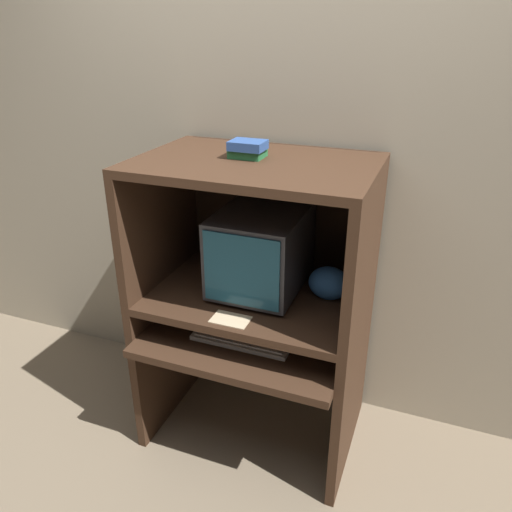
{
  "coord_description": "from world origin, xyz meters",
  "views": [
    {
      "loc": [
        0.71,
        -1.5,
        1.89
      ],
      "look_at": [
        0.0,
        0.34,
        0.97
      ],
      "focal_mm": 35.0,
      "sensor_mm": 36.0,
      "label": 1
    }
  ],
  "objects": [
    {
      "name": "hutch_upper",
      "position": [
        0.0,
        0.37,
        1.19
      ],
      "size": [
        0.98,
        0.67,
        0.6
      ],
      "color": "#382316",
      "rests_on": "desk_monitor_shelf"
    },
    {
      "name": "keyboard",
      "position": [
        -0.0,
        0.17,
        0.64
      ],
      "size": [
        0.44,
        0.14,
        0.03
      ],
      "color": "beige",
      "rests_on": "desk_base"
    },
    {
      "name": "wall_back",
      "position": [
        0.0,
        0.73,
        1.3
      ],
      "size": [
        6.0,
        0.06,
        2.6
      ],
      "color": "gray",
      "rests_on": "ground_plane"
    },
    {
      "name": "mouse",
      "position": [
        0.29,
        0.19,
        0.64
      ],
      "size": [
        0.06,
        0.04,
        0.03
      ],
      "color": "black",
      "rests_on": "desk_base"
    },
    {
      "name": "snack_bag",
      "position": [
        0.32,
        0.4,
        0.86
      ],
      "size": [
        0.18,
        0.14,
        0.15
      ],
      "color": "#336BB7",
      "rests_on": "desk_monitor_shelf"
    },
    {
      "name": "book_stack",
      "position": [
        -0.04,
        0.36,
        1.43
      ],
      "size": [
        0.15,
        0.13,
        0.07
      ],
      "color": "#236638",
      "rests_on": "hutch_upper"
    },
    {
      "name": "ground_plane",
      "position": [
        0.0,
        0.0,
        0.0
      ],
      "size": [
        12.0,
        12.0,
        0.0
      ],
      "primitive_type": "plane",
      "color": "#756651"
    },
    {
      "name": "paper_card",
      "position": [
        -0.01,
        0.08,
        0.79
      ],
      "size": [
        0.16,
        0.1,
        0.0
      ],
      "color": "#CCB28C",
      "rests_on": "desk_monitor_shelf"
    },
    {
      "name": "crt_monitor",
      "position": [
        0.01,
        0.38,
        0.98
      ],
      "size": [
        0.36,
        0.47,
        0.37
      ],
      "color": "#333338",
      "rests_on": "desk_monitor_shelf"
    },
    {
      "name": "desk_base",
      "position": [
        0.0,
        0.28,
        0.41
      ],
      "size": [
        0.98,
        0.75,
        0.62
      ],
      "color": "#382316",
      "rests_on": "ground_plane"
    },
    {
      "name": "desk_monitor_shelf",
      "position": [
        0.0,
        0.34,
        0.75
      ],
      "size": [
        0.98,
        0.67,
        0.16
      ],
      "color": "#382316",
      "rests_on": "desk_base"
    }
  ]
}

